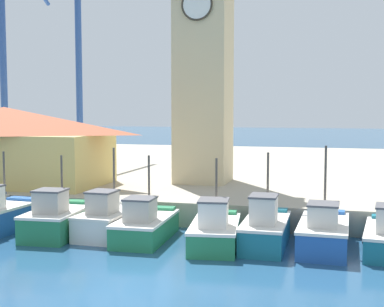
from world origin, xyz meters
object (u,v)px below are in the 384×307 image
at_px(fishing_boat_left_inner, 57,219).
at_px(fishing_boat_center, 145,225).
at_px(fishing_boat_right_outer, 323,232).
at_px(fishing_boat_right_inner, 265,229).
at_px(port_crane_near, 6,79).
at_px(fishing_boat_mid_right, 215,230).
at_px(clock_tower, 204,51).
at_px(port_crane_far, 81,76).
at_px(fishing_boat_mid_left, 109,219).
at_px(warehouse_left, 5,144).

bearing_deg(fishing_boat_left_inner, fishing_boat_center, 3.80).
bearing_deg(fishing_boat_center, fishing_boat_right_outer, 2.75).
distance_m(fishing_boat_right_inner, port_crane_near, 29.99).
bearing_deg(fishing_boat_right_outer, port_crane_near, 147.12).
height_order(fishing_boat_center, fishing_boat_mid_right, fishing_boat_center).
xyz_separation_m(fishing_boat_mid_right, clock_tower, (-3.10, 10.84, 8.70)).
relative_size(port_crane_near, port_crane_far, 1.02).
bearing_deg(fishing_boat_left_inner, port_crane_far, 113.54).
height_order(fishing_boat_center, fishing_boat_right_inner, fishing_boat_right_inner).
distance_m(fishing_boat_right_outer, port_crane_near, 31.86).
bearing_deg(fishing_boat_left_inner, fishing_boat_right_inner, 3.22).
xyz_separation_m(fishing_boat_mid_left, fishing_boat_right_inner, (7.24, -0.22, 0.02)).
bearing_deg(fishing_boat_left_inner, fishing_boat_mid_right, -0.03).
distance_m(fishing_boat_mid_left, port_crane_far, 24.99).
bearing_deg(port_crane_far, port_crane_near, -140.26).
height_order(fishing_boat_right_outer, port_crane_far, port_crane_far).
distance_m(fishing_boat_mid_right, port_crane_near, 28.72).
bearing_deg(fishing_boat_mid_right, fishing_boat_mid_left, 171.68).
bearing_deg(port_crane_near, fishing_boat_center, -43.19).
relative_size(fishing_boat_right_inner, fishing_boat_right_outer, 0.97).
distance_m(fishing_boat_left_inner, fishing_boat_mid_left, 2.36).
height_order(warehouse_left, port_crane_far, port_crane_far).
bearing_deg(fishing_boat_right_outer, warehouse_left, 161.55).
bearing_deg(port_crane_far, fishing_boat_mid_left, -60.77).
bearing_deg(fishing_boat_right_inner, fishing_boat_right_outer, 2.71).
xyz_separation_m(fishing_boat_mid_left, fishing_boat_right_outer, (9.63, -0.11, -0.02)).
distance_m(fishing_boat_left_inner, warehouse_left, 10.63).
height_order(fishing_boat_center, port_crane_near, port_crane_near).
distance_m(fishing_boat_left_inner, fishing_boat_mid_right, 7.40).
bearing_deg(fishing_boat_center, fishing_boat_right_inner, 2.76).
height_order(fishing_boat_mid_right, port_crane_near, port_crane_near).
relative_size(fishing_boat_right_outer, clock_tower, 0.27).
height_order(fishing_boat_mid_left, fishing_boat_center, fishing_boat_mid_left).
bearing_deg(fishing_boat_mid_left, fishing_boat_right_inner, -1.73).
bearing_deg(fishing_boat_right_inner, clock_tower, 116.66).
bearing_deg(fishing_boat_center, clock_tower, 89.27).
bearing_deg(port_crane_near, fishing_boat_right_inner, -35.63).
xyz_separation_m(fishing_boat_mid_left, port_crane_near, (-16.36, 16.69, 7.53)).
relative_size(fishing_boat_center, port_crane_far, 0.24).
height_order(fishing_boat_mid_right, port_crane_far, port_crane_far).
bearing_deg(fishing_boat_left_inner, warehouse_left, 136.31).
height_order(fishing_boat_mid_right, warehouse_left, warehouse_left).
bearing_deg(clock_tower, fishing_boat_mid_right, -74.05).
relative_size(fishing_boat_center, warehouse_left, 0.35).
xyz_separation_m(fishing_boat_center, port_crane_near, (-18.29, 17.17, 7.59)).
distance_m(fishing_boat_mid_right, fishing_boat_right_outer, 4.51).
relative_size(fishing_boat_left_inner, warehouse_left, 0.33).
height_order(fishing_boat_mid_left, clock_tower, clock_tower).
xyz_separation_m(fishing_boat_mid_left, fishing_boat_center, (1.93, -0.47, -0.07)).
relative_size(fishing_boat_right_outer, port_crane_far, 0.25).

